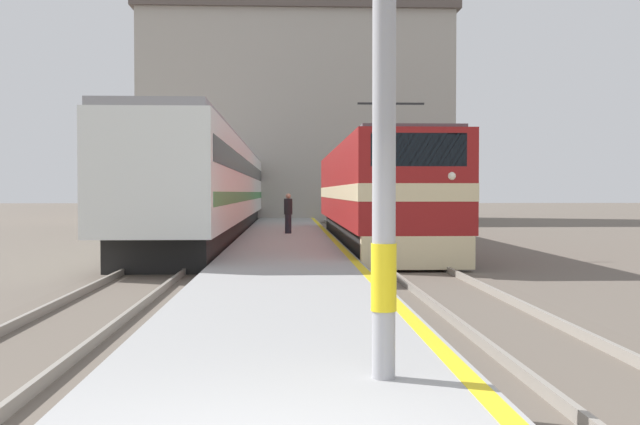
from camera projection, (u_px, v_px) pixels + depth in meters
ground_plane at (287, 235)px, 34.33m from camera, size 200.00×200.00×0.00m
platform at (287, 238)px, 29.33m from camera, size 3.56×140.00×0.30m
rail_track_near at (367, 241)px, 29.47m from camera, size 2.84×140.00×0.16m
rail_track_far at (207, 241)px, 29.19m from camera, size 2.84×140.00×0.16m
locomotive_train at (372, 194)px, 27.59m from camera, size 2.92×19.65×4.67m
passenger_train at (233, 188)px, 43.14m from camera, size 2.92×53.56×4.06m
person_on_platform at (288, 213)px, 29.96m from camera, size 0.34×0.34×1.60m
clock_tower at (259, 20)px, 60.39m from camera, size 6.16×6.16×29.70m
station_building at (296, 116)px, 51.28m from camera, size 21.24×7.25×14.30m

